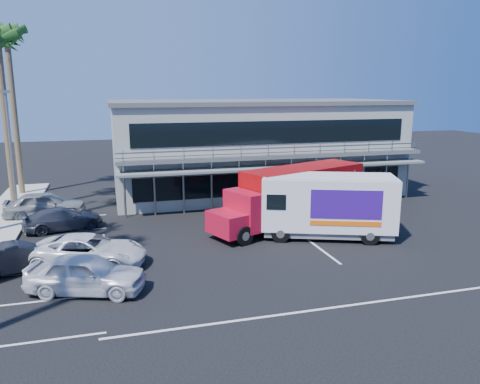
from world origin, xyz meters
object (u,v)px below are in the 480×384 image
object	(u,v)px
parked_car_b	(20,257)
red_truck	(295,194)
white_van	(328,205)
parked_car_a	(86,274)

from	to	relation	value
parked_car_b	red_truck	bearing A→B (deg)	-94.06
red_truck	white_van	size ratio (longest dim) A/B	1.39
red_truck	parked_car_b	distance (m)	15.30
parked_car_a	parked_car_b	xyz separation A→B (m)	(-3.00, 3.20, -0.14)
parked_car_a	red_truck	bearing A→B (deg)	-41.59
red_truck	white_van	bearing A→B (deg)	-94.50
red_truck	parked_car_b	size ratio (longest dim) A/B	2.62
red_truck	parked_car_b	world-z (taller)	red_truck
red_truck	parked_car_a	xyz separation A→B (m)	(-11.83, -6.73, -1.13)
red_truck	parked_car_b	bearing A→B (deg)	171.42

